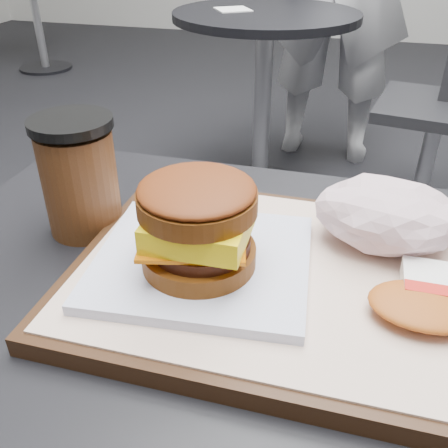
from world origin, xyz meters
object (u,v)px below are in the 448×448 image
serving_tray (283,278)px  coffee_cup (80,177)px  crumpled_wrapper (388,215)px  neighbor_table (264,66)px  hash_brown (444,298)px  breakfast_sandwich (200,233)px

serving_tray → coffee_cup: coffee_cup is taller
crumpled_wrapper → neighbor_table: bearing=105.1°
crumpled_wrapper → hash_brown: bearing=-62.5°
serving_tray → neighbor_table: bearing=101.6°
hash_brown → crumpled_wrapper: 0.10m
coffee_cup → neighbor_table: size_ratio=0.17×
serving_tray → coffee_cup: size_ratio=3.05×
breakfast_sandwich → coffee_cup: (-0.15, 0.07, 0.00)m
hash_brown → coffee_cup: (-0.35, 0.06, 0.03)m
hash_brown → neighbor_table: size_ratio=0.16×
breakfast_sandwich → coffee_cup: size_ratio=1.64×
hash_brown → coffee_cup: 0.36m
crumpled_wrapper → coffee_cup: size_ratio=1.08×
serving_tray → breakfast_sandwich: size_ratio=1.86×
coffee_cup → neighbor_table: 1.58m
hash_brown → serving_tray: bearing=172.6°
hash_brown → crumpled_wrapper: size_ratio=0.89×
breakfast_sandwich → neighbor_table: (-0.25, 1.61, -0.28)m
neighbor_table → crumpled_wrapper: bearing=-74.9°
breakfast_sandwich → neighbor_table: breakfast_sandwich is taller
neighbor_table → hash_brown: bearing=-74.1°
serving_tray → coffee_cup: bearing=168.6°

